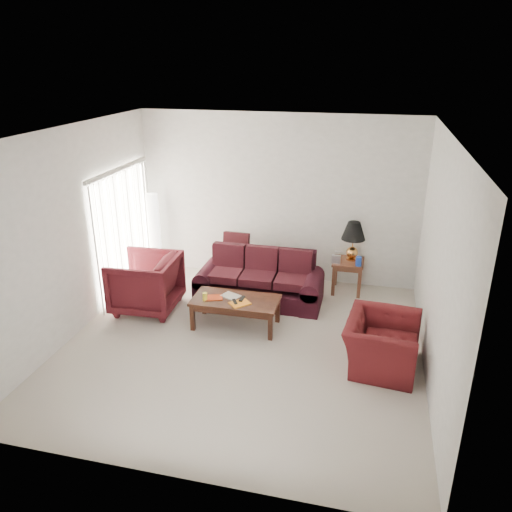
{
  "coord_description": "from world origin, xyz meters",
  "views": [
    {
      "loc": [
        1.64,
        -5.96,
        3.86
      ],
      "look_at": [
        0.0,
        0.85,
        1.05
      ],
      "focal_mm": 35.0,
      "sensor_mm": 36.0,
      "label": 1
    }
  ],
  "objects_px": {
    "sofa": "(259,278)",
    "end_table": "(347,276)",
    "armchair_right": "(381,343)",
    "floor_lamp": "(154,234)",
    "armchair_left": "(146,283)",
    "coffee_table": "(236,312)"
  },
  "relations": [
    {
      "from": "sofa",
      "to": "end_table",
      "type": "xyz_separation_m",
      "value": [
        1.41,
        0.74,
        -0.14
      ]
    },
    {
      "from": "coffee_table",
      "to": "sofa",
      "type": "bearing_deg",
      "value": 81.92
    },
    {
      "from": "end_table",
      "to": "armchair_right",
      "type": "bearing_deg",
      "value": -74.97
    },
    {
      "from": "sofa",
      "to": "end_table",
      "type": "bearing_deg",
      "value": 25.83
    },
    {
      "from": "floor_lamp",
      "to": "armchair_right",
      "type": "relative_size",
      "value": 1.49
    },
    {
      "from": "armchair_left",
      "to": "armchair_right",
      "type": "distance_m",
      "value": 3.8
    },
    {
      "from": "floor_lamp",
      "to": "coffee_table",
      "type": "distance_m",
      "value": 2.66
    },
    {
      "from": "armchair_left",
      "to": "coffee_table",
      "type": "distance_m",
      "value": 1.59
    },
    {
      "from": "end_table",
      "to": "floor_lamp",
      "type": "xyz_separation_m",
      "value": [
        -3.6,
        -0.01,
        0.49
      ]
    },
    {
      "from": "sofa",
      "to": "end_table",
      "type": "height_order",
      "value": "sofa"
    },
    {
      "from": "floor_lamp",
      "to": "armchair_left",
      "type": "relative_size",
      "value": 1.54
    },
    {
      "from": "sofa",
      "to": "armchair_left",
      "type": "bearing_deg",
      "value": -160.04
    },
    {
      "from": "end_table",
      "to": "armchair_right",
      "type": "xyz_separation_m",
      "value": [
        0.59,
        -2.21,
        0.05
      ]
    },
    {
      "from": "end_table",
      "to": "coffee_table",
      "type": "relative_size",
      "value": 0.44
    },
    {
      "from": "end_table",
      "to": "armchair_right",
      "type": "relative_size",
      "value": 0.55
    },
    {
      "from": "floor_lamp",
      "to": "armchair_left",
      "type": "distance_m",
      "value": 1.53
    },
    {
      "from": "end_table",
      "to": "coffee_table",
      "type": "distance_m",
      "value": 2.27
    },
    {
      "from": "end_table",
      "to": "armchair_right",
      "type": "height_order",
      "value": "armchair_right"
    },
    {
      "from": "sofa",
      "to": "armchair_right",
      "type": "relative_size",
      "value": 1.98
    },
    {
      "from": "end_table",
      "to": "floor_lamp",
      "type": "distance_m",
      "value": 3.63
    },
    {
      "from": "sofa",
      "to": "coffee_table",
      "type": "height_order",
      "value": "sofa"
    },
    {
      "from": "sofa",
      "to": "armchair_left",
      "type": "height_order",
      "value": "armchair_left"
    }
  ]
}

